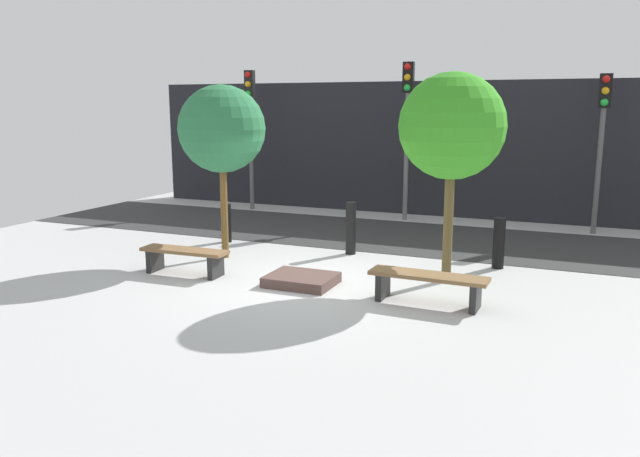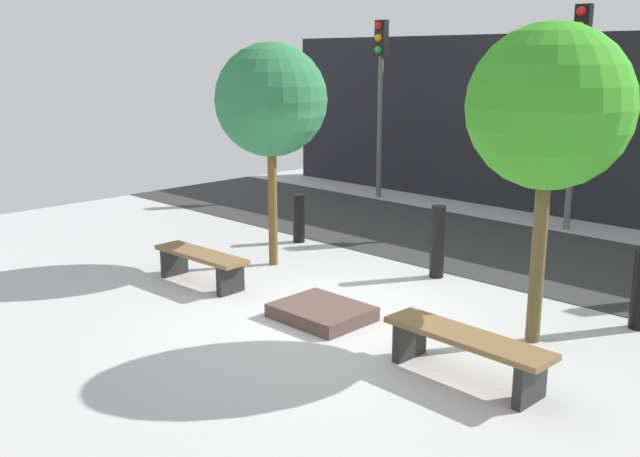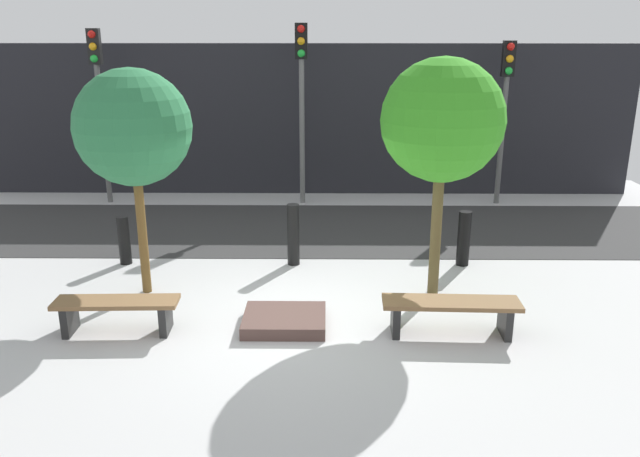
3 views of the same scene
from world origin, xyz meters
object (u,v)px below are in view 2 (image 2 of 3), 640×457
object	(u,v)px
traffic_light_west	(380,77)
traffic_light_mid_west	(578,78)
bollard_far_left	(299,218)
tree_behind_left_bench	(271,101)
tree_behind_right_bench	(549,108)
bench_right	(466,347)
planter_bed	(322,312)
bollard_left	(438,242)
bench_left	(201,262)

from	to	relation	value
traffic_light_west	traffic_light_mid_west	size ratio (longest dim) A/B	0.97
bollard_far_left	tree_behind_left_bench	bearing A→B (deg)	-60.15
tree_behind_left_bench	tree_behind_right_bench	distance (m)	4.46
bench_right	tree_behind_right_bench	world-z (taller)	tree_behind_right_bench
bollard_far_left	traffic_light_mid_west	distance (m)	5.66
tree_behind_right_bench	tree_behind_left_bench	bearing A→B (deg)	180.00
planter_bed	tree_behind_left_bench	distance (m)	3.53
bench_right	tree_behind_left_bench	size ratio (longest dim) A/B	0.54
tree_behind_right_bench	bollard_far_left	world-z (taller)	tree_behind_right_bench
bollard_far_left	traffic_light_west	xyz separation A→B (m)	(-1.69, 4.20, 2.31)
planter_bed	tree_behind_left_bench	world-z (taller)	tree_behind_left_bench
planter_bed	bollard_far_left	bearing A→B (deg)	140.33
traffic_light_west	bollard_left	bearing A→B (deg)	-42.19
bench_left	traffic_light_west	world-z (taller)	traffic_light_west
tree_behind_right_bench	traffic_light_west	bearing A→B (deg)	141.55
tree_behind_right_bench	bollard_left	xyz separation A→B (m)	(-2.23, 1.25, -2.12)
tree_behind_left_bench	traffic_light_mid_west	size ratio (longest dim) A/B	0.83
tree_behind_right_bench	bollard_left	world-z (taller)	tree_behind_right_bench
bench_left	bollard_left	distance (m)	3.47
planter_bed	traffic_light_mid_west	size ratio (longest dim) A/B	0.27
traffic_light_west	planter_bed	bearing A→B (deg)	-55.11
tree_behind_left_bench	traffic_light_mid_west	xyz separation A→B (m)	(2.23, 5.45, 0.26)
traffic_light_west	tree_behind_left_bench	bearing A→B (deg)	-66.20
bollard_far_left	bench_left	bearing A→B (deg)	-74.82
bench_right	bollard_left	world-z (taller)	bollard_left
bench_right	bollard_far_left	xyz separation A→B (m)	(-5.18, 2.65, 0.08)
tree_behind_left_bench	tree_behind_right_bench	size ratio (longest dim) A/B	0.96
bench_left	bench_right	size ratio (longest dim) A/B	0.90
bollard_left	traffic_light_mid_west	distance (m)	4.78
planter_bed	bollard_left	distance (m)	2.49
bench_right	traffic_light_west	bearing A→B (deg)	137.02
tree_behind_left_bench	bollard_left	size ratio (longest dim) A/B	3.16
tree_behind_right_bench	bollard_left	distance (m)	3.32
tree_behind_right_bench	traffic_light_mid_west	world-z (taller)	traffic_light_mid_west
bench_right	traffic_light_mid_west	size ratio (longest dim) A/B	0.45
bench_right	tree_behind_left_bench	bearing A→B (deg)	164.58
planter_bed	bollard_far_left	world-z (taller)	bollard_far_left
traffic_light_mid_west	bollard_left	bearing A→B (deg)	-90.00
bollard_left	traffic_light_west	distance (m)	6.63
planter_bed	traffic_light_mid_west	world-z (taller)	traffic_light_mid_west
tree_behind_right_bench	bench_left	bearing A→B (deg)	-162.64
bollard_left	bench_left	bearing A→B (deg)	-130.14
bollard_left	bench_right	bearing A→B (deg)	-49.86
bollard_left	tree_behind_right_bench	bearing A→B (deg)	-29.27
bollard_far_left	bench_right	bearing A→B (deg)	-27.06
traffic_light_mid_west	tree_behind_right_bench	bearing A→B (deg)	-67.75
bench_right	bollard_left	xyz separation A→B (m)	(-2.23, 2.65, 0.20)
planter_bed	tree_behind_left_bench	size ratio (longest dim) A/B	0.33
bench_left	tree_behind_right_bench	size ratio (longest dim) A/B	0.46
bollard_far_left	traffic_light_mid_west	xyz separation A→B (m)	(2.95, 4.20, 2.38)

